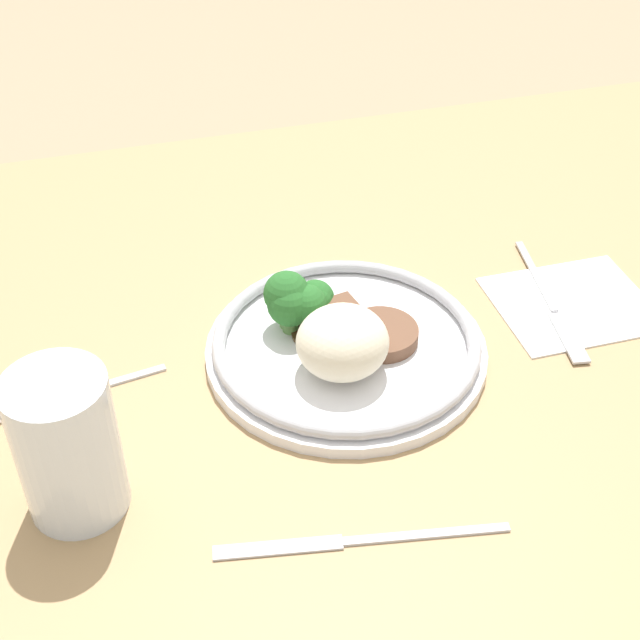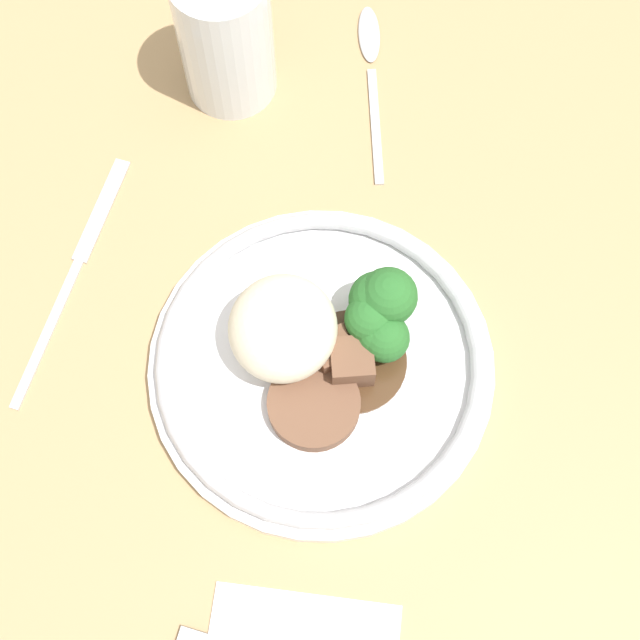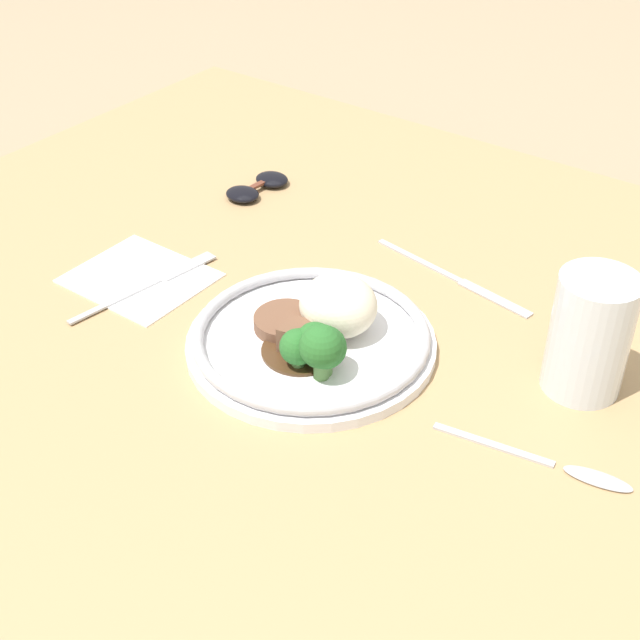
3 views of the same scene
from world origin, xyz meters
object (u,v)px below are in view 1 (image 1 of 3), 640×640
spoon (23,409)px  knife (351,541)px  juice_glass (68,450)px  plate (340,338)px  fork (554,310)px

spoon → knife: bearing=128.5°
juice_glass → knife: bearing=153.6°
spoon → plate: bearing=169.4°
juice_glass → fork: size_ratio=0.63×
spoon → fork: bearing=170.5°
fork → knife: bearing=-43.9°
juice_glass → spoon: juice_glass is taller
plate → fork: plate is taller
juice_glass → knife: 0.21m
plate → spoon: (0.27, -0.01, -0.02)m
fork → knife: fork is taller
fork → knife: 0.33m
plate → knife: bearing=75.5°
juice_glass → fork: 0.46m
knife → juice_glass: bearing=-16.8°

